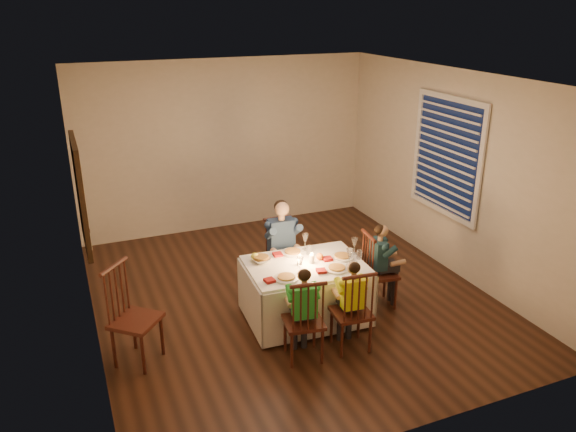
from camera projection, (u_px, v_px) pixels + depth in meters
name	position (u px, v px, depth m)	size (l,w,h in m)	color
ground	(290.00, 295.00, 6.84)	(5.00, 5.00, 0.00)	black
wall_left	(82.00, 223.00, 5.56)	(0.02, 5.00, 2.60)	beige
wall_right	(452.00, 173.00, 7.18)	(0.02, 5.00, 2.60)	beige
wall_back	(227.00, 146.00, 8.53)	(4.50, 0.02, 2.60)	beige
ceiling	(291.00, 78.00, 5.91)	(5.00, 5.00, 0.00)	white
dining_table	(305.00, 280.00, 6.19)	(1.35, 1.01, 0.65)	white
chair_adult	(282.00, 290.00, 6.97)	(0.38, 0.36, 0.92)	#33180D
chair_near_left	(303.00, 357.00, 5.66)	(0.38, 0.36, 0.92)	#33180D
chair_near_right	(350.00, 347.00, 5.82)	(0.38, 0.36, 0.92)	#33180D
chair_end	(378.00, 304.00, 6.64)	(0.38, 0.36, 0.92)	#33180D
chair_extra	(140.00, 360.00, 5.60)	(0.43, 0.41, 1.04)	#33180D
adult	(282.00, 290.00, 6.97)	(0.41, 0.38, 1.17)	navy
child_green	(303.00, 357.00, 5.66)	(0.31, 0.28, 0.99)	green
child_yellow	(350.00, 347.00, 5.82)	(0.31, 0.28, 0.98)	#F7FF1B
child_teal	(378.00, 304.00, 6.64)	(0.32, 0.30, 1.01)	#1B3943
setting_adult	(293.00, 253.00, 6.37)	(0.26, 0.26, 0.02)	silver
setting_green	(286.00, 278.00, 5.78)	(0.26, 0.26, 0.02)	silver
setting_yellow	(337.00, 269.00, 5.99)	(0.26, 0.26, 0.02)	silver
setting_teal	(342.00, 257.00, 6.26)	(0.26, 0.26, 0.02)	silver
candle_left	(300.00, 261.00, 6.08)	(0.06, 0.06, 0.10)	silver
candle_right	(312.00, 259.00, 6.12)	(0.06, 0.06, 0.10)	silver
squash	(255.00, 257.00, 6.19)	(0.09, 0.09, 0.09)	#F5ED40
orange_fruit	(320.00, 257.00, 6.20)	(0.08, 0.08, 0.08)	orange
serving_bowl	(261.00, 260.00, 6.16)	(0.21, 0.21, 0.05)	silver
wall_mirror	(81.00, 194.00, 5.76)	(0.06, 0.95, 1.15)	black
window_blinds	(446.00, 156.00, 7.18)	(0.07, 1.34, 1.54)	#0D1737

